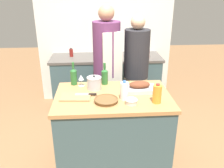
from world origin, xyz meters
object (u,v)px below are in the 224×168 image
Objects in this scene: condiment_bottle_tall at (148,54)px; person_cook_aproned at (107,65)px; knife_chef at (87,94)px; roasting_pan at (139,87)px; milk_jug at (124,91)px; stock_pot at (94,83)px; wine_bottle_green at (105,76)px; juice_jug at (157,94)px; mixing_bowl at (131,101)px; wine_bottle_dark at (74,76)px; cutting_board at (75,97)px; wicker_basket at (106,100)px; wine_glass_left at (81,78)px; person_cook_guest at (136,69)px; condiment_bottle_short at (71,53)px.

condiment_bottle_tall is 0.09× the size of person_cook_aproned.
knife_chef is 0.83m from person_cook_aproned.
milk_jug is (-0.19, -0.19, 0.05)m from roasting_pan.
stock_pot reaches higher than roasting_pan.
person_cook_aproned reaches higher than knife_chef.
wine_bottle_green is (-0.18, 0.43, 0.01)m from milk_jug.
juice_jug is (0.12, -0.29, 0.05)m from roasting_pan.
juice_jug is at bearing -67.15° from roasting_pan.
roasting_pan is 1.80× the size of juice_jug.
mixing_bowl is 0.62× the size of juice_jug.
wine_bottle_dark is at bearing -136.09° from condiment_bottle_tall.
stock_pot reaches higher than cutting_board.
cutting_board is at bearing -138.75° from person_cook_aproned.
roasting_pan is 0.46m from wicker_basket.
stock_pot is 0.18m from wine_glass_left.
juice_jug is (0.51, -0.04, 0.07)m from wicker_basket.
wicker_basket is 0.51m from juice_jug.
mixing_bowl is at bearing -103.84° from person_cook_aproned.
cutting_board is 0.18× the size of person_cook_aproned.
mixing_bowl is 0.08× the size of person_cook_guest.
wine_bottle_dark reaches higher than wicker_basket.
condiment_bottle_tall reaches higher than roasting_pan.
wicker_basket is at bearing -20.63° from cutting_board.
wine_bottle_green is (0.12, 0.14, 0.03)m from stock_pot.
wine_bottle_green is at bearing -68.13° from condiment_bottle_short.
person_cook_guest is (0.28, 0.94, -0.09)m from milk_jug.
stock_pot reaches higher than wine_glass_left.
juice_jug is 2.05m from condiment_bottle_short.
mixing_bowl is at bearing -12.99° from wicker_basket.
juice_jug is 0.90× the size of knife_chef.
mixing_bowl is at bearing -47.34° from stock_pot.
wine_bottle_green is 1.79× the size of condiment_bottle_short.
person_cook_guest is (0.83, 0.50, -0.10)m from wine_bottle_dark.
milk_jug is (0.19, 0.05, 0.07)m from wicker_basket.
wine_bottle_dark is 1.22× the size of knife_chef.
juice_jug is 0.74m from knife_chef.
milk_jug is 0.98m from person_cook_guest.
condiment_bottle_short is at bearing 106.05° from wicker_basket.
roasting_pan is 0.51m from stock_pot.
wine_bottle_green reaches higher than roasting_pan.
condiment_bottle_tall is 0.94m from person_cook_aproned.
wine_bottle_green is at bearing 57.43° from knife_chef.
juice_jug is 1.49× the size of wine_glass_left.
stock_pot is 0.54m from mixing_bowl.
condiment_bottle_tall is at bearing 53.40° from cutting_board.
wicker_basket is 0.34m from cutting_board.
milk_jug is at bearing 162.84° from juice_jug.
cutting_board is 2.60× the size of mixing_bowl.
condiment_bottle_short reaches higher than mixing_bowl.
wine_bottle_dark is (-0.36, 0.49, 0.09)m from wicker_basket.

